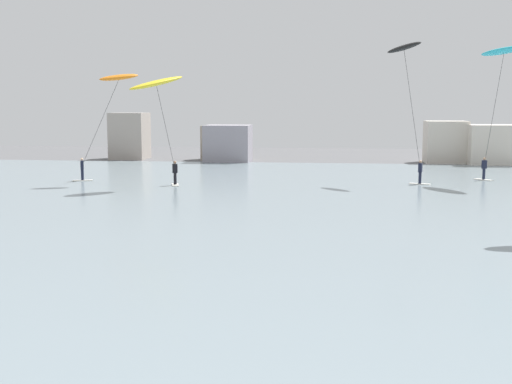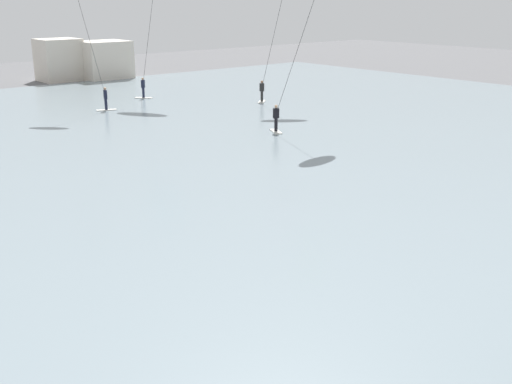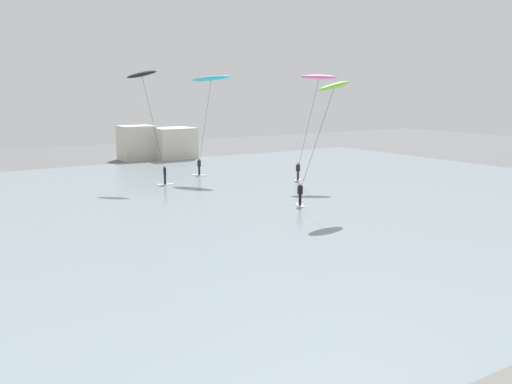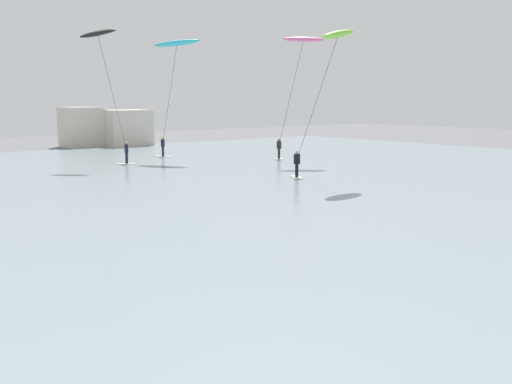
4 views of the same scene
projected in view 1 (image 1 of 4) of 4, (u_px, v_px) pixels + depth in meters
name	position (u px, v px, depth m)	size (l,w,h in m)	color
water_bay	(299.00, 206.00, 34.75)	(84.00, 52.00, 0.10)	gray
far_shore_buildings	(307.00, 142.00, 62.38)	(39.32, 6.35, 4.71)	#A89E93
kitesurfer_black	(406.00, 64.00, 44.08)	(3.23, 2.97, 9.81)	silver
kitesurfer_orange	(114.00, 90.00, 44.29)	(5.18, 1.94, 7.66)	silver
kitesurfer_yellow	(158.00, 89.00, 41.29)	(3.66, 3.99, 7.41)	silver
kitesurfer_cyan	(503.00, 59.00, 43.78)	(3.19, 4.10, 9.42)	silver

